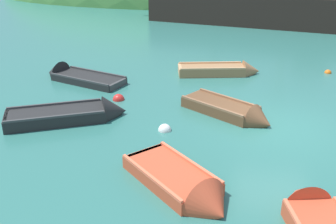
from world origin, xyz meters
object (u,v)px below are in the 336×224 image
rowboat_portside (223,71)px  rowboat_far (232,113)px  rowboat_outer_right (75,116)px  buoy_white (165,130)px  rowboat_center (75,78)px  buoy_red (119,100)px  buoy_orange (328,73)px  rowboat_near_dock (185,188)px  sailing_ship (256,13)px

rowboat_portside → rowboat_far: 4.54m
rowboat_outer_right → buoy_white: rowboat_outer_right is taller
rowboat_center → buoy_red: size_ratio=9.13×
rowboat_center → buoy_orange: bearing=-145.6°
rowboat_center → buoy_white: size_ratio=9.70×
buoy_orange → rowboat_far: bearing=-128.8°
buoy_white → rowboat_far: bearing=33.3°
rowboat_portside → rowboat_center: size_ratio=0.93×
rowboat_center → rowboat_far: 7.18m
rowboat_near_dock → sailing_ship: bearing=128.0°
buoy_orange → rowboat_portside: bearing=-170.1°
sailing_ship → rowboat_far: size_ratio=5.39×
sailing_ship → buoy_orange: bearing=116.1°
sailing_ship → rowboat_far: bearing=97.4°
rowboat_center → rowboat_far: rowboat_center is taller
rowboat_portside → rowboat_outer_right: rowboat_outer_right is taller
rowboat_center → buoy_orange: 11.10m
buoy_red → rowboat_near_dock: bearing=-61.3°
buoy_orange → rowboat_near_dock: bearing=-118.9°
rowboat_near_dock → rowboat_portside: bearing=131.1°
buoy_white → buoy_red: bearing=131.7°
sailing_ship → buoy_red: bearing=82.8°
rowboat_far → buoy_white: bearing=-111.1°
rowboat_center → rowboat_outer_right: bearing=132.2°
rowboat_near_dock → buoy_orange: size_ratio=10.14×
rowboat_center → buoy_white: rowboat_center is taller
rowboat_outer_right → rowboat_near_dock: rowboat_near_dock is taller
sailing_ship → buoy_white: bearing=91.4°
sailing_ship → rowboat_near_dock: bearing=95.7°
sailing_ship → buoy_red: sailing_ship is taller
rowboat_portside → buoy_red: size_ratio=8.45×
rowboat_portside → buoy_orange: size_ratio=12.15×
rowboat_far → buoy_orange: 6.86m
rowboat_center → buoy_orange: (10.84, 2.38, -0.08)m
sailing_ship → rowboat_outer_right: sailing_ship is taller
rowboat_far → sailing_ship: bearing=119.1°
rowboat_outer_right → buoy_white: 3.05m
rowboat_outer_right → rowboat_portside: bearing=25.9°
sailing_ship → buoy_orange: sailing_ship is taller
buoy_white → rowboat_near_dock: bearing=-73.5°
sailing_ship → rowboat_outer_right: 18.84m
rowboat_far → rowboat_near_dock: bearing=-68.7°
rowboat_outer_right → rowboat_center: bearing=87.0°
buoy_white → buoy_orange: buoy_white is taller
rowboat_outer_right → buoy_white: size_ratio=9.72×
rowboat_near_dock → buoy_orange: bearing=107.2°
rowboat_portside → rowboat_near_dock: rowboat_near_dock is taller
sailing_ship → rowboat_portside: 12.23m
rowboat_center → buoy_red: bearing=161.8°
sailing_ship → buoy_red: 16.74m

